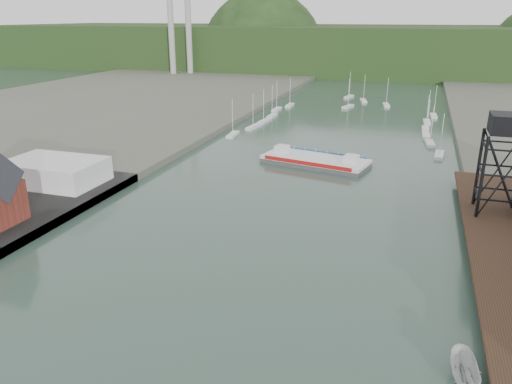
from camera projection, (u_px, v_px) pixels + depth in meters
The scene contains 7 objects.
white_shed at pixel (55, 171), 96.20m from camera, with size 18.00×12.00×4.50m, color silver.
lift_tower at pixel (508, 130), 76.39m from camera, with size 6.50×6.50×16.00m.
marina_sailboats at pixel (348, 118), 163.79m from camera, with size 57.71×92.65×0.90m.
smokestacks at pixel (179, 20), 269.02m from camera, with size 11.20×8.20×60.00m.
distant_hills at pixel (380, 53), 307.54m from camera, with size 500.00×120.00×80.00m.
chain_ferry at pixel (315, 161), 113.79m from camera, with size 25.21×14.28×3.42m.
motorboat at pixel (465, 372), 45.96m from camera, with size 2.40×6.38×2.47m, color silver.
Camera 1 is at (21.44, -25.43, 32.34)m, focal length 35.00 mm.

